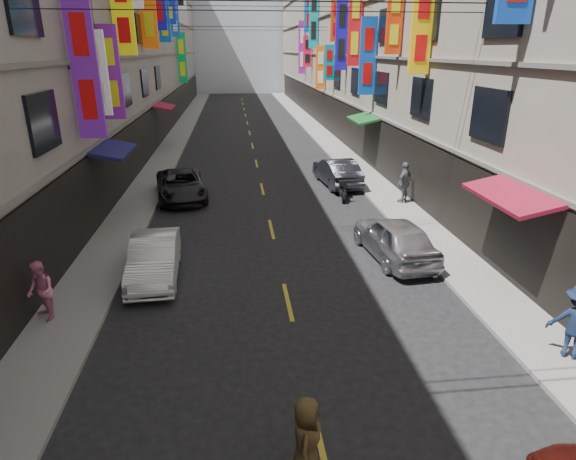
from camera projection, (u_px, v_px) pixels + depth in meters
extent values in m
cube|color=slate|center=(171.00, 147.00, 35.53)|extent=(2.00, 90.00, 0.12)
cube|color=slate|center=(331.00, 143.00, 36.78)|extent=(2.00, 90.00, 0.12)
cube|color=gray|center=(66.00, 6.00, 31.57)|extent=(10.00, 90.00, 19.00)
cube|color=black|center=(156.00, 127.00, 34.92)|extent=(0.12, 85.50, 3.00)
cube|color=#66635E|center=(154.00, 103.00, 34.32)|extent=(0.16, 90.00, 0.14)
cube|color=#66635E|center=(150.00, 56.00, 33.19)|extent=(0.16, 90.00, 0.14)
cube|color=#66635E|center=(145.00, 5.00, 32.07)|extent=(0.16, 90.00, 0.14)
cube|color=gray|center=(418.00, 9.00, 34.08)|extent=(10.00, 90.00, 19.00)
cube|color=black|center=(344.00, 124.00, 36.37)|extent=(0.12, 85.50, 3.00)
cube|color=#66635E|center=(345.00, 101.00, 35.77)|extent=(0.16, 90.00, 0.14)
cube|color=#66635E|center=(346.00, 55.00, 34.64)|extent=(0.16, 90.00, 0.14)
cube|color=#66635E|center=(348.00, 7.00, 33.51)|extent=(0.16, 90.00, 0.14)
cube|color=silver|center=(238.00, 22.00, 78.80)|extent=(18.00, 8.00, 22.00)
cube|color=#5B1888|center=(85.00, 68.00, 16.74)|extent=(0.92, 0.18, 4.87)
cylinder|color=black|center=(83.00, 68.00, 16.73)|extent=(1.02, 0.08, 0.08)
cube|color=silver|center=(98.00, 74.00, 18.59)|extent=(0.77, 0.18, 3.17)
cylinder|color=black|center=(96.00, 74.00, 18.58)|extent=(0.87, 0.08, 0.08)
cube|color=yellow|center=(422.00, 27.00, 19.69)|extent=(0.87, 0.18, 3.69)
cylinder|color=black|center=(423.00, 27.00, 19.69)|extent=(0.97, 0.08, 0.08)
cube|color=#6A167E|center=(111.00, 73.00, 20.62)|extent=(0.82, 0.18, 3.88)
cylinder|color=black|center=(110.00, 73.00, 20.62)|extent=(0.92, 0.08, 0.08)
cube|color=red|center=(395.00, 19.00, 23.03)|extent=(0.76, 0.18, 3.20)
cylinder|color=black|center=(396.00, 19.00, 23.04)|extent=(0.86, 0.08, 0.08)
cube|color=#FFF60D|center=(122.00, 10.00, 22.78)|extent=(1.01, 0.18, 4.05)
cylinder|color=black|center=(121.00, 10.00, 22.78)|extent=(1.11, 0.08, 0.08)
cube|color=#0F49B4|center=(368.00, 57.00, 27.48)|extent=(0.94, 0.18, 4.23)
cylinder|color=black|center=(369.00, 57.00, 27.48)|extent=(1.04, 0.08, 0.08)
cube|color=red|center=(355.00, 25.00, 30.19)|extent=(0.84, 0.18, 4.85)
cylinder|color=black|center=(356.00, 25.00, 30.20)|extent=(0.94, 0.08, 0.08)
cube|color=#FF620E|center=(147.00, 5.00, 29.89)|extent=(1.01, 0.18, 5.13)
cylinder|color=black|center=(147.00, 5.00, 29.88)|extent=(1.11, 0.08, 0.08)
cube|color=#1910BB|center=(342.00, 33.00, 33.95)|extent=(0.82, 0.18, 5.04)
cylinder|color=black|center=(342.00, 33.00, 33.96)|extent=(0.92, 0.08, 0.08)
cube|color=red|center=(335.00, 19.00, 35.97)|extent=(0.71, 0.18, 3.15)
cylinder|color=black|center=(336.00, 19.00, 35.97)|extent=(0.81, 0.08, 0.08)
cube|color=#0B7E8E|center=(329.00, 63.00, 38.66)|extent=(0.81, 0.18, 2.71)
cylinder|color=black|center=(330.00, 63.00, 38.67)|extent=(0.91, 0.08, 0.08)
cube|color=#0D4BA1|center=(164.00, 20.00, 37.77)|extent=(0.88, 0.18, 3.29)
cylinder|color=black|center=(163.00, 20.00, 37.76)|extent=(0.98, 0.08, 0.08)
cube|color=#1026BF|center=(168.00, 3.00, 39.63)|extent=(1.14, 0.18, 3.20)
cylinder|color=black|center=(167.00, 3.00, 39.63)|extent=(1.24, 0.08, 0.08)
cube|color=orange|center=(320.00, 68.00, 42.47)|extent=(0.83, 0.18, 3.64)
cylinder|color=black|center=(321.00, 68.00, 42.48)|extent=(0.93, 0.08, 0.08)
cube|color=#0E9CAB|center=(314.00, 16.00, 44.84)|extent=(0.85, 0.18, 5.57)
cylinder|color=black|center=(314.00, 16.00, 44.84)|extent=(0.95, 0.08, 0.08)
cube|color=blue|center=(175.00, 17.00, 45.51)|extent=(0.79, 0.18, 3.51)
cylinder|color=black|center=(174.00, 17.00, 45.50)|extent=(0.89, 0.08, 0.08)
cube|color=blue|center=(309.00, 9.00, 46.49)|extent=(1.01, 0.18, 4.23)
cylinder|color=black|center=(310.00, 9.00, 46.49)|extent=(1.11, 0.08, 0.08)
cube|color=#F61741|center=(307.00, 52.00, 49.10)|extent=(0.89, 0.18, 3.04)
cylinder|color=black|center=(308.00, 52.00, 49.11)|extent=(0.99, 0.08, 0.08)
cube|color=#0C8C43|center=(182.00, 58.00, 50.04)|extent=(0.94, 0.18, 4.98)
cylinder|color=black|center=(181.00, 58.00, 50.03)|extent=(1.04, 0.08, 0.08)
cube|color=#8F1B96|center=(302.00, 48.00, 53.12)|extent=(0.78, 0.18, 5.52)
cylinder|color=black|center=(302.00, 48.00, 53.13)|extent=(0.88, 0.08, 0.08)
cube|color=maroon|center=(511.00, 195.00, 13.45)|extent=(1.39, 3.20, 0.41)
cube|color=#181752|center=(113.00, 149.00, 19.58)|extent=(1.39, 3.20, 0.41)
cube|color=#16531D|center=(364.00, 118.00, 28.33)|extent=(1.39, 3.20, 0.41)
cube|color=maroon|center=(164.00, 106.00, 34.46)|extent=(1.39, 3.20, 0.41)
cylinder|color=black|center=(273.00, 1.00, 14.68)|extent=(14.00, 0.04, 0.04)
cylinder|color=black|center=(253.00, 1.00, 27.28)|extent=(14.00, 0.04, 0.04)
cylinder|color=black|center=(246.00, 27.00, 40.58)|extent=(14.00, 0.04, 0.04)
cube|color=gold|center=(288.00, 301.00, 13.85)|extent=(0.12, 2.20, 0.01)
cube|color=gold|center=(271.00, 229.00, 19.43)|extent=(0.12, 2.20, 0.01)
cube|color=gold|center=(262.00, 189.00, 25.01)|extent=(0.12, 2.20, 0.01)
cube|color=gold|center=(256.00, 163.00, 30.59)|extent=(0.12, 2.20, 0.01)
cube|color=gold|center=(252.00, 146.00, 36.17)|extent=(0.12, 2.20, 0.01)
cube|color=gold|center=(250.00, 133.00, 41.75)|extent=(0.12, 2.20, 0.01)
cube|color=gold|center=(247.00, 123.00, 47.33)|extent=(0.12, 2.20, 0.01)
cube|color=gold|center=(246.00, 115.00, 52.91)|extent=(0.12, 2.20, 0.01)
cube|color=gold|center=(244.00, 109.00, 58.49)|extent=(0.12, 2.20, 0.01)
cube|color=gold|center=(243.00, 104.00, 64.07)|extent=(0.12, 2.20, 0.01)
cube|color=gold|center=(242.00, 99.00, 69.65)|extent=(0.12, 2.20, 0.01)
cylinder|color=black|center=(344.00, 198.00, 22.61)|extent=(0.18, 0.51, 0.50)
cylinder|color=black|center=(341.00, 191.00, 23.83)|extent=(0.18, 0.51, 0.50)
cube|color=black|center=(342.00, 191.00, 23.17)|extent=(0.45, 1.33, 0.18)
cube|color=black|center=(342.00, 183.00, 23.28)|extent=(0.38, 0.58, 0.22)
cylinder|color=black|center=(344.00, 188.00, 22.55)|extent=(0.12, 0.36, 0.88)
cylinder|color=black|center=(344.00, 181.00, 22.42)|extent=(0.50, 0.12, 0.06)
imported|color=silver|center=(154.00, 258.00, 15.10)|extent=(1.62, 4.11, 1.33)
imported|color=black|center=(181.00, 185.00, 23.21)|extent=(2.97, 5.11, 1.34)
imported|color=#A6A6AA|center=(395.00, 238.00, 16.52)|extent=(2.19, 4.49, 1.48)
imported|color=#24242B|center=(337.00, 172.00, 25.50)|extent=(1.97, 4.53, 1.45)
imported|color=pink|center=(41.00, 291.00, 12.46)|extent=(0.90, 0.96, 1.62)
imported|color=#15203A|center=(576.00, 322.00, 10.90)|extent=(1.30, 1.15, 1.80)
imported|color=slate|center=(405.00, 182.00, 22.17)|extent=(1.25, 1.21, 1.89)
imported|color=#4A381D|center=(306.00, 441.00, 7.85)|extent=(0.73, 0.91, 1.63)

